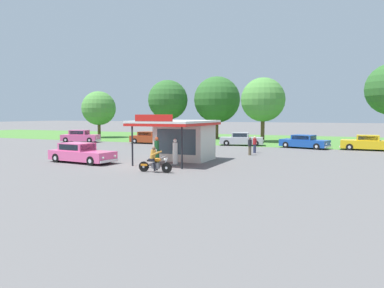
{
  "coord_description": "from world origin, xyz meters",
  "views": [
    {
      "loc": [
        13.41,
        -22.02,
        3.52
      ],
      "look_at": [
        2.76,
        2.57,
        1.4
      ],
      "focal_mm": 34.63,
      "sensor_mm": 36.0,
      "label": 1
    }
  ],
  "objects_px": {
    "bystander_leaning_by_kiosk": "(255,144)",
    "parked_car_back_row_centre_left": "(241,140)",
    "featured_classic_sedan": "(81,154)",
    "bystander_admiring_sedan": "(200,143)",
    "parked_car_back_row_far_left": "(370,143)",
    "bystander_standing_back_lot": "(250,146)",
    "motorcycle_with_rider": "(155,162)",
    "parked_car_back_row_centre": "(150,138)",
    "gas_pump_nearside": "(157,152)",
    "parked_car_back_row_far_right": "(80,137)",
    "parked_car_back_row_right": "(304,142)",
    "gas_pump_offside": "(175,153)"
  },
  "relations": [
    {
      "from": "gas_pump_nearside",
      "to": "parked_car_back_row_far_left",
      "type": "xyz_separation_m",
      "value": [
        14.32,
        17.56,
        -0.2
      ]
    },
    {
      "from": "parked_car_back_row_centre_left",
      "to": "bystander_leaning_by_kiosk",
      "type": "xyz_separation_m",
      "value": [
        3.44,
        -7.63,
        0.13
      ]
    },
    {
      "from": "gas_pump_nearside",
      "to": "parked_car_back_row_far_left",
      "type": "distance_m",
      "value": 22.66
    },
    {
      "from": "gas_pump_offside",
      "to": "parked_car_back_row_right",
      "type": "distance_m",
      "value": 18.6
    },
    {
      "from": "bystander_admiring_sedan",
      "to": "bystander_leaning_by_kiosk",
      "type": "bearing_deg",
      "value": 5.95
    },
    {
      "from": "parked_car_back_row_far_left",
      "to": "bystander_standing_back_lot",
      "type": "xyz_separation_m",
      "value": [
        -9.78,
        -9.03,
        0.13
      ]
    },
    {
      "from": "motorcycle_with_rider",
      "to": "parked_car_back_row_right",
      "type": "height_order",
      "value": "motorcycle_with_rider"
    },
    {
      "from": "motorcycle_with_rider",
      "to": "bystander_standing_back_lot",
      "type": "bearing_deg",
      "value": 76.23
    },
    {
      "from": "bystander_admiring_sedan",
      "to": "parked_car_back_row_right",
      "type": "bearing_deg",
      "value": 39.69
    },
    {
      "from": "parked_car_back_row_centre",
      "to": "bystander_standing_back_lot",
      "type": "distance_m",
      "value": 16.6
    },
    {
      "from": "parked_car_back_row_centre",
      "to": "parked_car_back_row_right",
      "type": "height_order",
      "value": "parked_car_back_row_centre"
    },
    {
      "from": "bystander_standing_back_lot",
      "to": "gas_pump_nearside",
      "type": "bearing_deg",
      "value": -118.05
    },
    {
      "from": "motorcycle_with_rider",
      "to": "parked_car_back_row_centre",
      "type": "bearing_deg",
      "value": 120.67
    },
    {
      "from": "parked_car_back_row_right",
      "to": "bystander_standing_back_lot",
      "type": "distance_m",
      "value": 9.53
    },
    {
      "from": "gas_pump_offside",
      "to": "parked_car_back_row_centre",
      "type": "bearing_deg",
      "value": 124.95
    },
    {
      "from": "parked_car_back_row_far_left",
      "to": "parked_car_back_row_right",
      "type": "distance_m",
      "value": 6.23
    },
    {
      "from": "featured_classic_sedan",
      "to": "gas_pump_offside",
      "type": "bearing_deg",
      "value": 10.78
    },
    {
      "from": "bystander_leaning_by_kiosk",
      "to": "parked_car_back_row_centre_left",
      "type": "bearing_deg",
      "value": 114.31
    },
    {
      "from": "parked_car_back_row_centre",
      "to": "parked_car_back_row_far_right",
      "type": "bearing_deg",
      "value": -170.29
    },
    {
      "from": "parked_car_back_row_right",
      "to": "gas_pump_nearside",
      "type": "bearing_deg",
      "value": -115.01
    },
    {
      "from": "gas_pump_offside",
      "to": "parked_car_back_row_centre_left",
      "type": "relative_size",
      "value": 0.35
    },
    {
      "from": "bystander_leaning_by_kiosk",
      "to": "motorcycle_with_rider",
      "type": "bearing_deg",
      "value": -101.54
    },
    {
      "from": "gas_pump_nearside",
      "to": "parked_car_back_row_centre_left",
      "type": "height_order",
      "value": "gas_pump_nearside"
    },
    {
      "from": "bystander_standing_back_lot",
      "to": "parked_car_back_row_right",
      "type": "bearing_deg",
      "value": 68.07
    },
    {
      "from": "parked_car_back_row_far_left",
      "to": "featured_classic_sedan",
      "type": "bearing_deg",
      "value": -136.53
    },
    {
      "from": "gas_pump_nearside",
      "to": "parked_car_back_row_far_right",
      "type": "relative_size",
      "value": 0.38
    },
    {
      "from": "parked_car_back_row_far_right",
      "to": "parked_car_back_row_far_left",
      "type": "bearing_deg",
      "value": 4.59
    },
    {
      "from": "bystander_standing_back_lot",
      "to": "featured_classic_sedan",
      "type": "bearing_deg",
      "value": -135.81
    },
    {
      "from": "gas_pump_offside",
      "to": "parked_car_back_row_far_left",
      "type": "distance_m",
      "value": 21.77
    },
    {
      "from": "motorcycle_with_rider",
      "to": "parked_car_back_row_far_right",
      "type": "xyz_separation_m",
      "value": [
        -21.02,
        18.13,
        0.06
      ]
    },
    {
      "from": "featured_classic_sedan",
      "to": "parked_car_back_row_right",
      "type": "xyz_separation_m",
      "value": [
        13.72,
        18.71,
        -0.01
      ]
    },
    {
      "from": "motorcycle_with_rider",
      "to": "parked_car_back_row_centre",
      "type": "height_order",
      "value": "motorcycle_with_rider"
    },
    {
      "from": "parked_car_back_row_right",
      "to": "parked_car_back_row_far_right",
      "type": "bearing_deg",
      "value": -174.76
    },
    {
      "from": "parked_car_back_row_centre",
      "to": "bystander_standing_back_lot",
      "type": "xyz_separation_m",
      "value": [
        14.59,
        -7.92,
        0.14
      ]
    },
    {
      "from": "motorcycle_with_rider",
      "to": "bystander_admiring_sedan",
      "type": "relative_size",
      "value": 1.43
    },
    {
      "from": "motorcycle_with_rider",
      "to": "bystander_standing_back_lot",
      "type": "relative_size",
      "value": 1.39
    },
    {
      "from": "gas_pump_offside",
      "to": "bystander_standing_back_lot",
      "type": "relative_size",
      "value": 1.19
    },
    {
      "from": "bystander_standing_back_lot",
      "to": "parked_car_back_row_far_right",
      "type": "bearing_deg",
      "value": 165.19
    },
    {
      "from": "gas_pump_offside",
      "to": "featured_classic_sedan",
      "type": "xyz_separation_m",
      "value": [
        -7.06,
        -1.34,
        -0.18
      ]
    },
    {
      "from": "parked_car_back_row_centre_left",
      "to": "parked_car_back_row_centre",
      "type": "bearing_deg",
      "value": -171.12
    },
    {
      "from": "gas_pump_offside",
      "to": "motorcycle_with_rider",
      "type": "bearing_deg",
      "value": -86.49
    },
    {
      "from": "parked_car_back_row_far_left",
      "to": "bystander_leaning_by_kiosk",
      "type": "distance_m",
      "value": 12.09
    },
    {
      "from": "motorcycle_with_rider",
      "to": "parked_car_back_row_far_left",
      "type": "relative_size",
      "value": 0.39
    },
    {
      "from": "bystander_standing_back_lot",
      "to": "gas_pump_offside",
      "type": "bearing_deg",
      "value": -109.95
    },
    {
      "from": "motorcycle_with_rider",
      "to": "parked_car_back_row_far_left",
      "type": "bearing_deg",
      "value": 58.68
    },
    {
      "from": "parked_car_back_row_far_left",
      "to": "bystander_standing_back_lot",
      "type": "bearing_deg",
      "value": -137.3
    },
    {
      "from": "parked_car_back_row_far_right",
      "to": "parked_car_back_row_right",
      "type": "bearing_deg",
      "value": 5.24
    },
    {
      "from": "featured_classic_sedan",
      "to": "parked_car_back_row_far_right",
      "type": "height_order",
      "value": "parked_car_back_row_far_right"
    },
    {
      "from": "featured_classic_sedan",
      "to": "bystander_admiring_sedan",
      "type": "bearing_deg",
      "value": 66.93
    },
    {
      "from": "parked_car_back_row_centre_left",
      "to": "parked_car_back_row_far_left",
      "type": "height_order",
      "value": "parked_car_back_row_far_left"
    }
  ]
}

